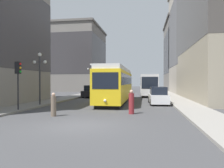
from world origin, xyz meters
TOP-DOWN VIEW (x-y plane):
  - ground_plane at (0.00, 0.00)m, footprint 200.00×200.00m
  - sidewalk_left at (-7.43, 40.00)m, footprint 2.73×120.00m
  - sidewalk_right at (7.43, 40.00)m, footprint 2.73×120.00m
  - streetcar at (0.13, 13.30)m, footprint 2.72×14.33m
  - transit_bus at (3.83, 25.62)m, footprint 2.95×12.39m
  - parked_car_left_near at (-4.77, 26.99)m, footprint 2.08×4.88m
  - parked_car_left_mid at (-4.77, 20.42)m, footprint 2.03×4.54m
  - parked_car_right_far at (4.77, 11.92)m, footprint 2.05×4.84m
  - pedestrian_crossing_near at (-2.70, 2.62)m, footprint 0.36×0.36m
  - pedestrian_crossing_far at (2.46, 4.52)m, footprint 0.40×0.40m
  - traffic_light_near_left at (-6.45, 4.36)m, footprint 0.47×0.36m
  - lamp_post_left_near at (-6.67, 8.19)m, footprint 1.41×0.36m
  - lamp_post_left_far at (-6.67, 27.34)m, footprint 1.41×0.36m
  - building_left_corner at (-13.97, 44.53)m, footprint 10.94×17.47m
  - building_right_midblock at (14.08, 33.78)m, footprint 11.17×15.71m
  - building_right_far at (16.17, 48.04)m, footprint 15.34×16.45m

SIDE VIEW (x-z plane):
  - ground_plane at x=0.00m, z-range 0.00..0.00m
  - sidewalk_left at x=-7.43m, z-range 0.00..0.15m
  - sidewalk_right at x=7.43m, z-range 0.00..0.15m
  - pedestrian_crossing_near at x=-2.70m, z-range -0.06..1.56m
  - pedestrian_crossing_far at x=2.46m, z-range -0.06..1.71m
  - parked_car_left_mid at x=-4.77m, z-range -0.07..1.75m
  - parked_car_right_far at x=4.77m, z-range -0.07..1.75m
  - parked_car_left_near at x=-4.77m, z-range -0.07..1.75m
  - transit_bus at x=3.83m, z-range 0.22..3.67m
  - streetcar at x=0.13m, z-range 0.16..4.05m
  - traffic_light_near_left at x=-6.45m, z-range 1.17..4.96m
  - lamp_post_left_near at x=-6.67m, z-range 0.97..6.00m
  - lamp_post_left_far at x=-6.67m, z-range 1.02..6.63m
  - building_left_corner at x=-13.97m, z-range 0.23..17.21m
  - building_right_far at x=16.17m, z-range 0.25..18.76m
  - building_right_midblock at x=14.08m, z-range 0.32..22.36m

